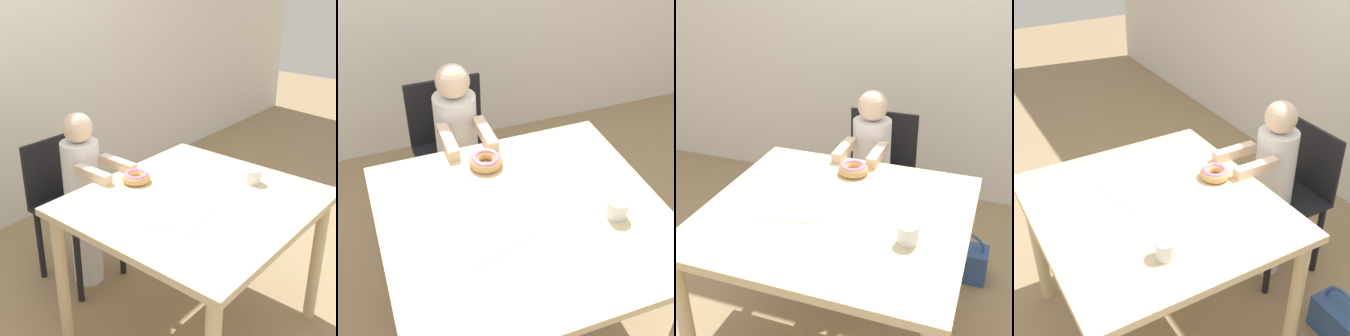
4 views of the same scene
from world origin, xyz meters
TOP-DOWN VIEW (x-y plane):
  - ground_plane at (0.00, 0.00)m, footprint 12.00×12.00m
  - dining_table at (0.00, 0.00)m, footprint 1.05×0.98m
  - chair at (-0.07, 0.83)m, footprint 0.40×0.41m
  - child_figure at (-0.07, 0.72)m, footprint 0.22×0.42m
  - donut at (-0.04, 0.33)m, footprint 0.14×0.14m
  - napkin at (-0.16, -0.01)m, footprint 0.34×0.34m
  - handbag at (0.49, 0.72)m, footprint 0.25×0.15m
  - cup at (0.32, -0.11)m, footprint 0.08×0.08m
  - plate at (-0.09, 0.03)m, footprint 0.15×0.15m

SIDE VIEW (x-z plane):
  - ground_plane at x=0.00m, z-range 0.00..0.00m
  - handbag at x=0.49m, z-range -0.04..0.25m
  - chair at x=-0.07m, z-range 0.04..0.88m
  - child_figure at x=-0.07m, z-range 0.02..1.05m
  - dining_table at x=0.00m, z-range 0.27..1.02m
  - napkin at x=-0.16m, z-range 0.75..0.75m
  - plate at x=-0.09m, z-range 0.75..0.75m
  - donut at x=-0.04m, z-range 0.75..0.80m
  - cup at x=0.32m, z-range 0.75..0.82m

